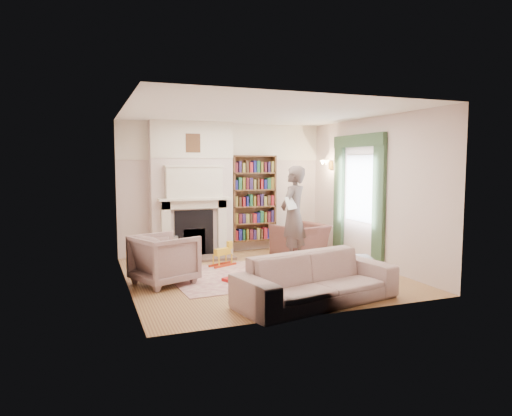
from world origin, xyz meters
name	(u,v)px	position (x,y,z in m)	size (l,w,h in m)	color
floor	(261,275)	(0.00, 0.00, 0.00)	(4.50, 4.50, 0.00)	brown
ceiling	(261,112)	(0.00, 0.00, 2.80)	(4.50, 4.50, 0.00)	white
wall_back	(224,188)	(0.00, 2.25, 1.40)	(4.50, 4.50, 0.00)	beige
wall_front	(326,206)	(0.00, -2.25, 1.40)	(4.50, 4.50, 0.00)	beige
wall_left	(126,198)	(-2.25, 0.00, 1.40)	(4.50, 4.50, 0.00)	beige
wall_right	(372,192)	(2.25, 0.00, 1.40)	(4.50, 4.50, 0.00)	beige
fireplace	(192,190)	(-0.75, 2.05, 1.39)	(1.70, 0.58, 2.80)	beige
bookcase	(254,198)	(0.65, 2.12, 1.18)	(1.00, 0.24, 1.85)	brown
window	(359,188)	(2.23, 0.40, 1.45)	(0.02, 0.90, 1.30)	silver
curtain_left	(379,204)	(2.20, -0.30, 1.20)	(0.07, 0.32, 2.40)	#2B422D
curtain_right	(339,198)	(2.20, 1.10, 1.20)	(0.07, 0.32, 2.40)	#2B422D
pelmet	(358,141)	(2.19, 0.40, 2.38)	(0.09, 1.70, 0.24)	#2B422D
wall_sconce	(323,165)	(2.03, 1.50, 1.90)	(0.20, 0.24, 0.24)	gold
rug	(247,275)	(-0.24, 0.08, 0.01)	(2.62, 2.02, 0.01)	beige
armchair_reading	(300,240)	(1.37, 1.25, 0.33)	(1.02, 0.89, 0.66)	#54322D
armchair_left	(164,259)	(-1.67, -0.01, 0.41)	(0.87, 0.89, 0.81)	#B2A093
sofa	(317,279)	(0.14, -1.78, 0.34)	(2.32, 0.91, 0.68)	#C1B19F
man_reading	(293,215)	(0.92, 0.65, 0.95)	(0.69, 0.45, 1.89)	#534542
newspaper	(291,203)	(0.77, 0.45, 1.20)	(0.35, 0.02, 0.25)	silver
coffee_table	(349,270)	(1.10, -1.08, 0.23)	(0.70, 0.45, 0.45)	#352512
paraffin_heater	(172,251)	(-1.31, 1.34, 0.28)	(0.24, 0.24, 0.55)	#A4A6AC
rocking_horse	(223,254)	(-0.45, 0.86, 0.23)	(0.53, 0.21, 0.46)	gold
board_game	(259,279)	(-0.19, -0.37, 0.03)	(0.34, 0.34, 0.03)	gold
game_box_lid	(233,279)	(-0.60, -0.24, 0.04)	(0.31, 0.21, 0.05)	#B51514
comic_annuals	(272,277)	(0.08, -0.30, 0.02)	(1.04, 0.87, 0.02)	red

